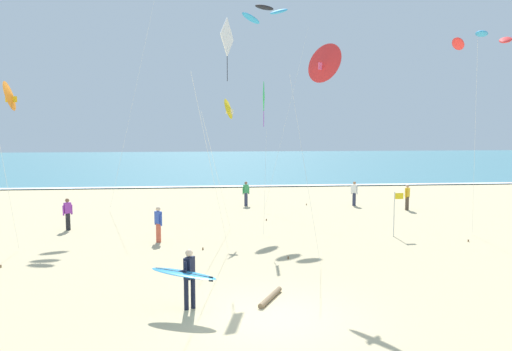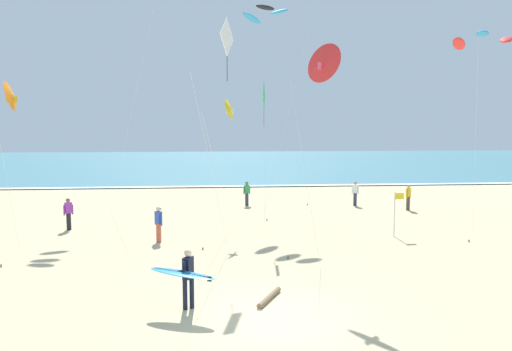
{
  "view_description": "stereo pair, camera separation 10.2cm",
  "coord_description": "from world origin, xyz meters",
  "px_view_note": "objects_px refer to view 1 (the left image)",
  "views": [
    {
      "loc": [
        -1.58,
        -12.03,
        5.04
      ],
      "look_at": [
        0.28,
        7.53,
        3.05
      ],
      "focal_mm": 32.96,
      "sensor_mm": 36.0,
      "label": 1
    },
    {
      "loc": [
        -1.48,
        -12.04,
        5.04
      ],
      "look_at": [
        0.28,
        7.53,
        3.05
      ],
      "focal_mm": 32.96,
      "sensor_mm": 36.0,
      "label": 2
    }
  ],
  "objects_px": {
    "kite_arc_charcoal_distant": "(265,13)",
    "bystander_purple_top": "(68,214)",
    "kite_delta_amber_far": "(11,96)",
    "bystander_yellow_top": "(407,197)",
    "kite_diamond_emerald_near": "(264,101)",
    "kite_delta_golden_high": "(229,109)",
    "kite_arc_cobalt_close": "(481,40)",
    "kite_diamond_ivory_low": "(226,42)",
    "driftwood_log": "(270,297)",
    "bystander_white_top": "(354,193)",
    "bystander_green_top": "(246,193)",
    "surfer_lead": "(187,274)",
    "kite_delta_scarlet_outer": "(323,63)",
    "lifeguard_flag": "(395,210)",
    "bystander_blue_top": "(158,224)"
  },
  "relations": [
    {
      "from": "kite_diamond_ivory_low",
      "to": "surfer_lead",
      "type": "bearing_deg",
      "value": -102.47
    },
    {
      "from": "kite_arc_charcoal_distant",
      "to": "bystander_purple_top",
      "type": "height_order",
      "value": "kite_arc_charcoal_distant"
    },
    {
      "from": "driftwood_log",
      "to": "kite_arc_charcoal_distant",
      "type": "bearing_deg",
      "value": 84.31
    },
    {
      "from": "kite_delta_amber_far",
      "to": "bystander_purple_top",
      "type": "relative_size",
      "value": 4.35
    },
    {
      "from": "kite_diamond_ivory_low",
      "to": "bystander_yellow_top",
      "type": "bearing_deg",
      "value": 38.17
    },
    {
      "from": "surfer_lead",
      "to": "kite_diamond_ivory_low",
      "type": "bearing_deg",
      "value": 77.53
    },
    {
      "from": "kite_arc_charcoal_distant",
      "to": "kite_arc_cobalt_close",
      "type": "xyz_separation_m",
      "value": [
        9.2,
        -6.63,
        -2.54
      ]
    },
    {
      "from": "bystander_purple_top",
      "to": "bystander_blue_top",
      "type": "height_order",
      "value": "same"
    },
    {
      "from": "kite_delta_scarlet_outer",
      "to": "lifeguard_flag",
      "type": "bearing_deg",
      "value": 44.73
    },
    {
      "from": "kite_arc_cobalt_close",
      "to": "bystander_green_top",
      "type": "height_order",
      "value": "kite_arc_cobalt_close"
    },
    {
      "from": "kite_delta_scarlet_outer",
      "to": "bystander_green_top",
      "type": "bearing_deg",
      "value": 96.91
    },
    {
      "from": "kite_diamond_emerald_near",
      "to": "kite_delta_golden_high",
      "type": "height_order",
      "value": "kite_diamond_emerald_near"
    },
    {
      "from": "kite_delta_golden_high",
      "to": "lifeguard_flag",
      "type": "distance_m",
      "value": 9.2
    },
    {
      "from": "kite_delta_golden_high",
      "to": "driftwood_log",
      "type": "xyz_separation_m",
      "value": [
        0.8,
        -9.78,
        -5.87
      ]
    },
    {
      "from": "lifeguard_flag",
      "to": "surfer_lead",
      "type": "bearing_deg",
      "value": -138.42
    },
    {
      "from": "bystander_yellow_top",
      "to": "lifeguard_flag",
      "type": "bearing_deg",
      "value": -117.31
    },
    {
      "from": "kite_arc_charcoal_distant",
      "to": "driftwood_log",
      "type": "height_order",
      "value": "kite_arc_charcoal_distant"
    },
    {
      "from": "kite_delta_amber_far",
      "to": "kite_delta_scarlet_outer",
      "type": "xyz_separation_m",
      "value": [
        11.8,
        -3.4,
        0.99
      ]
    },
    {
      "from": "bystander_green_top",
      "to": "bystander_blue_top",
      "type": "height_order",
      "value": "same"
    },
    {
      "from": "bystander_white_top",
      "to": "bystander_yellow_top",
      "type": "height_order",
      "value": "same"
    },
    {
      "from": "kite_delta_amber_far",
      "to": "driftwood_log",
      "type": "xyz_separation_m",
      "value": [
        9.6,
        -6.39,
        -6.22
      ]
    },
    {
      "from": "kite_arc_cobalt_close",
      "to": "bystander_white_top",
      "type": "relative_size",
      "value": 5.92
    },
    {
      "from": "surfer_lead",
      "to": "bystander_yellow_top",
      "type": "xyz_separation_m",
      "value": [
        12.68,
        14.9,
        -0.22
      ]
    },
    {
      "from": "kite_delta_scarlet_outer",
      "to": "bystander_purple_top",
      "type": "height_order",
      "value": "kite_delta_scarlet_outer"
    },
    {
      "from": "surfer_lead",
      "to": "lifeguard_flag",
      "type": "bearing_deg",
      "value": 41.58
    },
    {
      "from": "kite_diamond_emerald_near",
      "to": "kite_diamond_ivory_low",
      "type": "distance_m",
      "value": 3.91
    },
    {
      "from": "bystander_blue_top",
      "to": "bystander_yellow_top",
      "type": "bearing_deg",
      "value": 25.47
    },
    {
      "from": "bystander_white_top",
      "to": "bystander_green_top",
      "type": "xyz_separation_m",
      "value": [
        -7.03,
        0.62,
        0.0
      ]
    },
    {
      "from": "kite_arc_charcoal_distant",
      "to": "bystander_purple_top",
      "type": "bearing_deg",
      "value": -159.71
    },
    {
      "from": "bystander_white_top",
      "to": "kite_delta_amber_far",
      "type": "bearing_deg",
      "value": -150.11
    },
    {
      "from": "kite_diamond_ivory_low",
      "to": "bystander_white_top",
      "type": "xyz_separation_m",
      "value": [
        8.61,
        10.88,
        -7.54
      ]
    },
    {
      "from": "bystander_purple_top",
      "to": "driftwood_log",
      "type": "distance_m",
      "value": 13.63
    },
    {
      "from": "kite_diamond_emerald_near",
      "to": "kite_delta_golden_high",
      "type": "distance_m",
      "value": 2.23
    },
    {
      "from": "kite_delta_golden_high",
      "to": "kite_delta_scarlet_outer",
      "type": "bearing_deg",
      "value": -66.16
    },
    {
      "from": "kite_diamond_emerald_near",
      "to": "driftwood_log",
      "type": "distance_m",
      "value": 10.29
    },
    {
      "from": "kite_diamond_ivory_low",
      "to": "bystander_blue_top",
      "type": "bearing_deg",
      "value": 145.02
    },
    {
      "from": "kite_delta_amber_far",
      "to": "kite_arc_charcoal_distant",
      "type": "distance_m",
      "value": 14.47
    },
    {
      "from": "lifeguard_flag",
      "to": "kite_diamond_ivory_low",
      "type": "bearing_deg",
      "value": -164.51
    },
    {
      "from": "kite_delta_golden_high",
      "to": "bystander_blue_top",
      "type": "bearing_deg",
      "value": -144.6
    },
    {
      "from": "kite_delta_amber_far",
      "to": "kite_arc_charcoal_distant",
      "type": "relative_size",
      "value": 0.58
    },
    {
      "from": "bystander_yellow_top",
      "to": "kite_delta_amber_far",
      "type": "bearing_deg",
      "value": -158.32
    },
    {
      "from": "kite_diamond_emerald_near",
      "to": "bystander_blue_top",
      "type": "distance_m",
      "value": 7.3
    },
    {
      "from": "kite_arc_charcoal_distant",
      "to": "driftwood_log",
      "type": "distance_m",
      "value": 18.3
    },
    {
      "from": "kite_diamond_emerald_near",
      "to": "kite_delta_golden_high",
      "type": "bearing_deg",
      "value": 133.25
    },
    {
      "from": "kite_delta_amber_far",
      "to": "bystander_yellow_top",
      "type": "height_order",
      "value": "kite_delta_amber_far"
    },
    {
      "from": "kite_diamond_ivory_low",
      "to": "kite_delta_scarlet_outer",
      "type": "distance_m",
      "value": 4.18
    },
    {
      "from": "kite_delta_scarlet_outer",
      "to": "driftwood_log",
      "type": "distance_m",
      "value": 8.1
    },
    {
      "from": "bystander_white_top",
      "to": "kite_diamond_emerald_near",
      "type": "bearing_deg",
      "value": -130.27
    },
    {
      "from": "kite_delta_scarlet_outer",
      "to": "lifeguard_flag",
      "type": "xyz_separation_m",
      "value": [
        4.6,
        4.56,
        -6.02
      ]
    },
    {
      "from": "surfer_lead",
      "to": "lifeguard_flag",
      "type": "xyz_separation_m",
      "value": [
        9.2,
        8.16,
        0.23
      ]
    }
  ]
}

